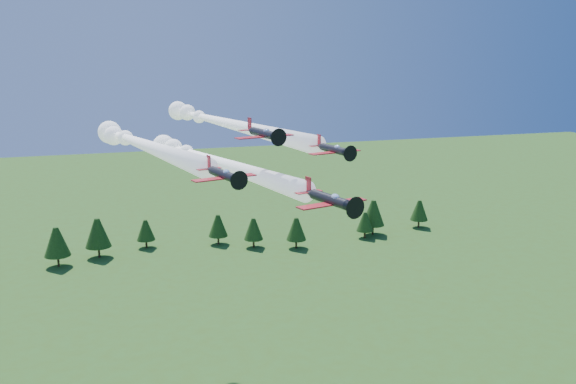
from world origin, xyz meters
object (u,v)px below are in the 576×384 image
object	(u,v)px
plane_right	(223,122)
plane_slot	(263,134)
plane_lead	(212,160)
plane_left	(140,143)

from	to	relation	value
plane_right	plane_slot	xyz separation A→B (m)	(-1.10, -30.44, 1.97)
plane_right	plane_slot	bearing A→B (deg)	-104.42
plane_lead	plane_left	world-z (taller)	plane_left
plane_lead	plane_left	bearing A→B (deg)	160.49
plane_left	plane_slot	world-z (taller)	plane_slot
plane_lead	plane_left	size ratio (longest dim) A/B	1.11
plane_lead	plane_slot	xyz separation A→B (m)	(3.63, -16.04, 5.83)
plane_lead	plane_slot	bearing A→B (deg)	-92.63
plane_right	plane_left	bearing A→B (deg)	-149.75
plane_left	plane_slot	xyz separation A→B (m)	(13.76, -16.77, 2.96)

